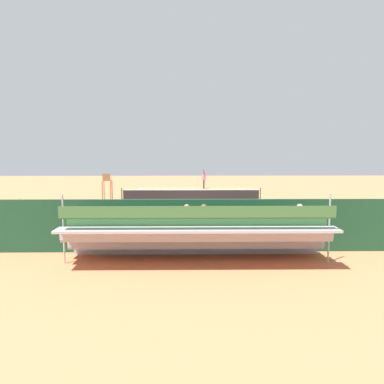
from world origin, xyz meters
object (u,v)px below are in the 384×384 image
at_px(equipment_bag, 188,243).
at_px(bleacher_stand, 195,235).
at_px(tennis_player, 204,178).
at_px(tennis_racket, 194,189).
at_px(tennis_net, 191,196).
at_px(tennis_ball_near, 213,189).
at_px(line_judge, 88,222).
at_px(umpire_chair, 107,185).
at_px(courtside_bench, 240,233).

bearing_deg(equipment_bag, bleacher_stand, 96.28).
xyz_separation_m(tennis_player, tennis_racket, (0.93, 0.11, -1.00)).
distance_m(tennis_net, equipment_bag, 13.41).
distance_m(tennis_ball_near, line_judge, 23.67).
height_order(tennis_ball_near, line_judge, line_judge).
bearing_deg(umpire_chair, tennis_player, -126.56).
distance_m(tennis_player, tennis_racket, 1.37).
bearing_deg(equipment_bag, line_judge, -1.49).
relative_size(tennis_player, tennis_ball_near, 29.18).
height_order(equipment_bag, tennis_racket, equipment_bag).
height_order(tennis_player, line_judge, same).
relative_size(tennis_net, equipment_bag, 11.44).
bearing_deg(bleacher_stand, tennis_ball_near, -95.30).
bearing_deg(bleacher_stand, tennis_net, -90.29).
bearing_deg(tennis_net, line_judge, 72.35).
bearing_deg(tennis_player, tennis_net, 82.36).
height_order(tennis_net, line_judge, line_judge).
distance_m(tennis_net, bleacher_stand, 15.31).
bearing_deg(tennis_ball_near, tennis_net, 76.80).
bearing_deg(tennis_ball_near, tennis_racket, -25.33).
distance_m(tennis_racket, tennis_ball_near, 1.94).
distance_m(courtside_bench, equipment_bag, 2.08).
bearing_deg(equipment_bag, tennis_net, -91.23).
distance_m(umpire_chair, tennis_player, 12.75).
height_order(tennis_net, umpire_chair, umpire_chair).
height_order(umpire_chair, tennis_racket, umpire_chair).
height_order(bleacher_stand, tennis_ball_near, bleacher_stand).
height_order(courtside_bench, equipment_bag, courtside_bench).
height_order(tennis_net, tennis_ball_near, tennis_net).
bearing_deg(bleacher_stand, line_judge, -25.79).
relative_size(bleacher_stand, courtside_bench, 5.03).
relative_size(tennis_net, line_judge, 5.35).
bearing_deg(tennis_ball_near, courtside_bench, 88.84).
bearing_deg(umpire_chair, courtside_bench, 120.64).
bearing_deg(umpire_chair, bleacher_stand, 111.60).
distance_m(bleacher_stand, tennis_ball_near, 24.88).
bearing_deg(tennis_net, bleacher_stand, 89.71).
xyz_separation_m(equipment_bag, tennis_player, (-1.68, -23.80, 0.84)).
distance_m(tennis_net, tennis_racket, 10.31).
bearing_deg(tennis_player, tennis_ball_near, 131.03).
height_order(bleacher_stand, line_judge, bleacher_stand).
relative_size(courtside_bench, tennis_ball_near, 27.27).
bearing_deg(courtside_bench, umpire_chair, -59.36).
relative_size(tennis_player, line_judge, 1.00).
distance_m(equipment_bag, line_judge, 4.03).
relative_size(bleacher_stand, line_judge, 4.70).
bearing_deg(line_judge, courtside_bench, -179.75).
bearing_deg(tennis_ball_near, line_judge, 74.18).
height_order(tennis_racket, line_judge, line_judge).
height_order(umpire_chair, courtside_bench, umpire_chair).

